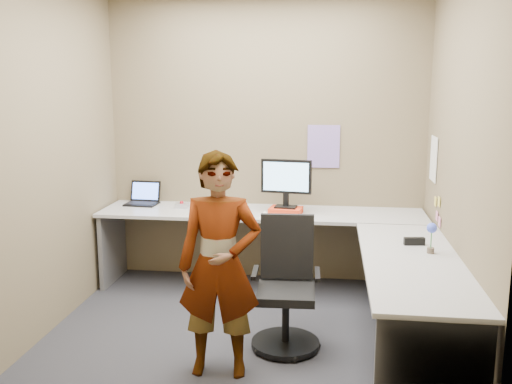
# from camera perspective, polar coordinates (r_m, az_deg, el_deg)

# --- Properties ---
(ground) EXTENTS (3.00, 3.00, 0.00)m
(ground) POSITION_cam_1_polar(r_m,az_deg,el_deg) (4.54, -1.03, -13.73)
(ground) COLOR black
(ground) RESTS_ON ground
(wall_back) EXTENTS (3.00, 0.00, 3.00)m
(wall_back) POSITION_cam_1_polar(r_m,az_deg,el_deg) (5.44, 0.96, 5.20)
(wall_back) COLOR brown
(wall_back) RESTS_ON ground
(wall_right) EXTENTS (0.00, 2.70, 2.70)m
(wall_right) POSITION_cam_1_polar(r_m,az_deg,el_deg) (4.21, 19.58, 2.89)
(wall_right) COLOR brown
(wall_right) RESTS_ON ground
(wall_left) EXTENTS (0.00, 2.70, 2.70)m
(wall_left) POSITION_cam_1_polar(r_m,az_deg,el_deg) (4.63, -19.83, 3.54)
(wall_left) COLOR brown
(wall_left) RESTS_ON ground
(desk) EXTENTS (2.98, 2.58, 0.73)m
(desk) POSITION_cam_1_polar(r_m,az_deg,el_deg) (4.65, 5.01, -5.39)
(desk) COLOR #A3A3A3
(desk) RESTS_ON ground
(paper_ream) EXTENTS (0.31, 0.24, 0.06)m
(paper_ream) POSITION_cam_1_polar(r_m,az_deg,el_deg) (5.13, 2.99, -1.87)
(paper_ream) COLOR red
(paper_ream) RESTS_ON desk
(monitor) EXTENTS (0.46, 0.16, 0.43)m
(monitor) POSITION_cam_1_polar(r_m,az_deg,el_deg) (5.09, 3.03, 1.28)
(monitor) COLOR black
(monitor) RESTS_ON paper_ream
(laptop) EXTENTS (0.32, 0.27, 0.21)m
(laptop) POSITION_cam_1_polar(r_m,az_deg,el_deg) (5.64, -11.20, -0.62)
(laptop) COLOR black
(laptop) RESTS_ON desk
(trackball_mouse) EXTENTS (0.12, 0.08, 0.07)m
(trackball_mouse) POSITION_cam_1_polar(r_m,az_deg,el_deg) (5.40, -7.42, -1.33)
(trackball_mouse) COLOR #B7B7BC
(trackball_mouse) RESTS_ON desk
(origami) EXTENTS (0.10, 0.10, 0.06)m
(origami) POSITION_cam_1_polar(r_m,az_deg,el_deg) (4.99, 0.89, -2.20)
(origami) COLOR white
(origami) RESTS_ON desk
(stapler) EXTENTS (0.15, 0.06, 0.05)m
(stapler) POSITION_cam_1_polar(r_m,az_deg,el_deg) (4.30, 15.55, -4.77)
(stapler) COLOR black
(stapler) RESTS_ON desk
(flower) EXTENTS (0.07, 0.07, 0.22)m
(flower) POSITION_cam_1_polar(r_m,az_deg,el_deg) (4.10, 17.15, -3.95)
(flower) COLOR brown
(flower) RESTS_ON desk
(calendar_purple) EXTENTS (0.30, 0.01, 0.40)m
(calendar_purple) POSITION_cam_1_polar(r_m,az_deg,el_deg) (5.40, 6.77, 4.54)
(calendar_purple) COLOR #846BB7
(calendar_purple) RESTS_ON wall_back
(calendar_white) EXTENTS (0.01, 0.28, 0.38)m
(calendar_white) POSITION_cam_1_polar(r_m,az_deg,el_deg) (5.09, 17.34, 3.18)
(calendar_white) COLOR white
(calendar_white) RESTS_ON wall_right
(sticky_note_a) EXTENTS (0.01, 0.07, 0.07)m
(sticky_note_a) POSITION_cam_1_polar(r_m,az_deg,el_deg) (4.80, 17.83, -0.93)
(sticky_note_a) COLOR #F2E059
(sticky_note_a) RESTS_ON wall_right
(sticky_note_b) EXTENTS (0.01, 0.07, 0.07)m
(sticky_note_b) POSITION_cam_1_polar(r_m,az_deg,el_deg) (4.88, 17.64, -2.30)
(sticky_note_b) COLOR pink
(sticky_note_b) RESTS_ON wall_right
(sticky_note_c) EXTENTS (0.01, 0.07, 0.07)m
(sticky_note_c) POSITION_cam_1_polar(r_m,az_deg,el_deg) (4.77, 17.87, -2.86)
(sticky_note_c) COLOR pink
(sticky_note_c) RESTS_ON wall_right
(sticky_note_d) EXTENTS (0.01, 0.07, 0.07)m
(sticky_note_d) POSITION_cam_1_polar(r_m,az_deg,el_deg) (4.95, 17.50, -0.91)
(sticky_note_d) COLOR #F2E059
(sticky_note_d) RESTS_ON wall_right
(office_chair) EXTENTS (0.49, 0.49, 0.93)m
(office_chair) POSITION_cam_1_polar(r_m,az_deg,el_deg) (4.19, 3.03, -10.25)
(office_chair) COLOR black
(office_chair) RESTS_ON ground
(person) EXTENTS (0.56, 0.39, 1.47)m
(person) POSITION_cam_1_polar(r_m,az_deg,el_deg) (3.70, -3.67, -7.32)
(person) COLOR #999399
(person) RESTS_ON ground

